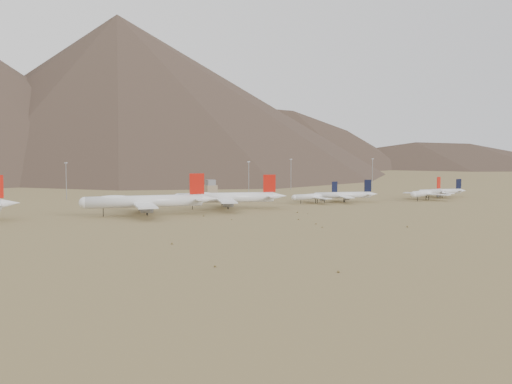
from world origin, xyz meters
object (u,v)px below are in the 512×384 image
narrowbody_a (317,196)px  control_tower (211,189)px  widebody_east (227,197)px  narrowbody_b (345,195)px  widebody_centre (145,201)px

narrowbody_a → control_tower: 90.39m
widebody_east → narrowbody_a: 68.63m
control_tower → widebody_east: bearing=-106.5°
widebody_east → control_tower: bearing=90.2°
widebody_east → narrowbody_b: bearing=20.0°
widebody_centre → control_tower: size_ratio=6.20×
narrowbody_b → narrowbody_a: bearing=-176.1°
widebody_centre → narrowbody_a: size_ratio=1.82×
widebody_east → narrowbody_b: widebody_east is taller
narrowbody_a → narrowbody_b: 19.51m
narrowbody_a → narrowbody_b: narrowbody_b is taller
narrowbody_a → control_tower: bearing=111.9°
widebody_centre → narrowbody_a: widebody_centre is taller
widebody_east → narrowbody_b: 87.32m
widebody_centre → narrowbody_b: widebody_centre is taller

